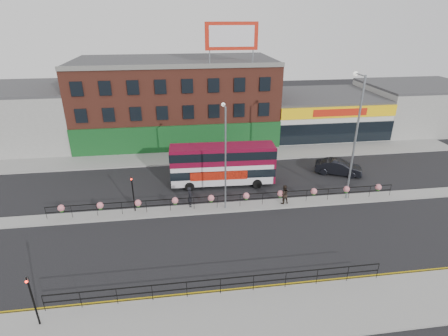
{
  "coord_description": "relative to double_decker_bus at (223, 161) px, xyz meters",
  "views": [
    {
      "loc": [
        -3.98,
        -26.07,
        15.56
      ],
      "look_at": [
        0.0,
        3.0,
        2.5
      ],
      "focal_mm": 28.0,
      "sensor_mm": 36.0,
      "label": 1
    }
  ],
  "objects": [
    {
      "name": "traffic_light_median",
      "position": [
        -8.14,
        -4.26,
        -0.03
      ],
      "size": [
        0.15,
        0.28,
        3.65
      ],
      "color": "black",
      "rests_on": "median"
    },
    {
      "name": "lamp_column_west",
      "position": [
        -0.45,
        -4.62,
        2.92
      ],
      "size": [
        0.32,
        1.56,
        8.89
      ],
      "color": "gray",
      "rests_on": "median"
    },
    {
      "name": "pedestrian_a",
      "position": [
        -3.43,
        -4.11,
        -1.43
      ],
      "size": [
        0.69,
        0.47,
        1.84
      ],
      "primitive_type": "imported",
      "rotation": [
        0.0,
        0.0,
        1.59
      ],
      "color": "black",
      "rests_on": "median"
    },
    {
      "name": "north_pavement",
      "position": [
        -0.14,
        7.34,
        -2.42
      ],
      "size": [
        60.0,
        4.0,
        0.15
      ],
      "primitive_type": "cube",
      "color": "gray",
      "rests_on": "ground"
    },
    {
      "name": "traffic_light_south",
      "position": [
        -12.14,
        -15.66,
        -0.03
      ],
      "size": [
        0.15,
        0.28,
        3.65
      ],
      "color": "black",
      "rests_on": "south_pavement"
    },
    {
      "name": "warehouse_west",
      "position": [
        -24.39,
        15.34,
        1.15
      ],
      "size": [
        15.5,
        12.0,
        7.3
      ],
      "color": "#969591",
      "rests_on": "ground"
    },
    {
      "name": "median",
      "position": [
        -0.14,
        -4.66,
        -2.42
      ],
      "size": [
        60.0,
        1.6,
        0.15
      ],
      "primitive_type": "cube",
      "color": "gray",
      "rests_on": "ground"
    },
    {
      "name": "lamp_column_east",
      "position": [
        10.69,
        -4.29,
        4.18
      ],
      "size": [
        0.4,
        1.93,
        11.01
      ],
      "color": "gray",
      "rests_on": "median"
    },
    {
      "name": "pedestrian_b",
      "position": [
        4.74,
        -4.73,
        -1.46
      ],
      "size": [
        1.04,
        0.9,
        1.77
      ],
      "primitive_type": "imported",
      "rotation": [
        0.0,
        0.0,
        3.27
      ],
      "color": "black",
      "rests_on": "median"
    },
    {
      "name": "double_decker_bus",
      "position": [
        0.0,
        0.0,
        0.0
      ],
      "size": [
        10.13,
        2.81,
        4.06
      ],
      "color": "silver",
      "rests_on": "ground"
    },
    {
      "name": "median_railing",
      "position": [
        -0.14,
        -4.66,
        -1.45
      ],
      "size": [
        30.04,
        0.56,
        1.23
      ],
      "color": "black",
      "rests_on": "median"
    },
    {
      "name": "car",
      "position": [
        12.29,
        0.75,
        -1.72
      ],
      "size": [
        5.22,
        5.97,
        1.56
      ],
      "primitive_type": "imported",
      "rotation": [
        0.0,
        0.0,
        1.14
      ],
      "color": "black",
      "rests_on": "ground"
    },
    {
      "name": "supermarket",
      "position": [
        15.86,
        15.24,
        0.15
      ],
      "size": [
        15.0,
        12.25,
        5.3
      ],
      "color": "silver",
      "rests_on": "ground"
    },
    {
      "name": "yellow_line_outer",
      "position": [
        -0.14,
        -14.54,
        -2.49
      ],
      "size": [
        60.0,
        0.1,
        0.01
      ],
      "primitive_type": "cube",
      "color": "gold",
      "rests_on": "ground"
    },
    {
      "name": "south_pavement",
      "position": [
        -0.14,
        -16.66,
        -2.42
      ],
      "size": [
        60.0,
        4.0,
        0.15
      ],
      "primitive_type": "cube",
      "color": "gray",
      "rests_on": "ground"
    },
    {
      "name": "yellow_line_inner",
      "position": [
        -0.14,
        -14.36,
        -2.49
      ],
      "size": [
        60.0,
        0.1,
        0.01
      ],
      "primitive_type": "cube",
      "color": "gold",
      "rests_on": "ground"
    },
    {
      "name": "ground",
      "position": [
        -0.14,
        -4.66,
        -2.5
      ],
      "size": [
        120.0,
        120.0,
        0.0
      ],
      "primitive_type": "plane",
      "color": "black",
      "rests_on": "ground"
    },
    {
      "name": "brick_building",
      "position": [
        -4.14,
        15.3,
        2.63
      ],
      "size": [
        25.0,
        12.21,
        10.3
      ],
      "color": "brown",
      "rests_on": "ground"
    },
    {
      "name": "south_railing",
      "position": [
        -2.14,
        -14.76,
        -1.53
      ],
      "size": [
        20.04,
        0.05,
        1.12
      ],
      "color": "black",
      "rests_on": "south_pavement"
    },
    {
      "name": "billboard",
      "position": [
        2.36,
        10.33,
        10.69
      ],
      "size": [
        6.0,
        0.29,
        4.4
      ],
      "color": "red",
      "rests_on": "brick_building"
    },
    {
      "name": "warehouse_east",
      "position": [
        30.61,
        15.34,
        0.65
      ],
      "size": [
        14.5,
        12.0,
        6.3
      ],
      "color": "#969591",
      "rests_on": "ground"
    }
  ]
}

